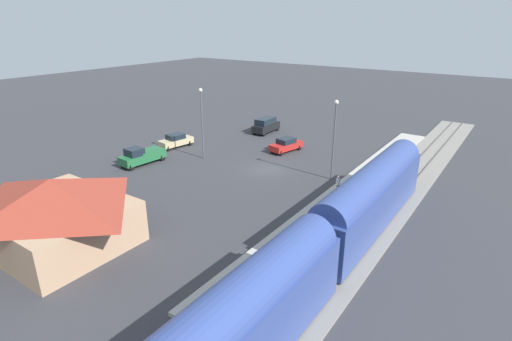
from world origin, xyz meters
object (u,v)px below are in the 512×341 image
suv_black (266,125)px  pickup_green (142,156)px  pedestrian_on_platform (353,183)px  sedan_red (286,145)px  passenger_train (320,245)px  light_pole_near_platform (334,131)px  light_pole_lot_center (202,116)px  sedan_tan (176,140)px  station_building (55,211)px  pedestrian_waiting_far (338,183)px

suv_black → pickup_green: 20.13m
pedestrian_on_platform → sedan_red: size_ratio=0.36×
passenger_train → light_pole_near_platform: 18.42m
light_pole_near_platform → light_pole_lot_center: (15.58, 2.51, 0.03)m
pedestrian_on_platform → light_pole_lot_center: (19.07, -0.30, 3.96)m
pedestrian_on_platform → sedan_tan: pedestrian_on_platform is taller
station_building → suv_black: bearing=-82.5°
suv_black → light_pole_lot_center: bearing=90.8°
station_building → light_pole_lot_center: size_ratio=1.26×
passenger_train → sedan_tan: size_ratio=7.66×
passenger_train → suv_black: size_ratio=7.36×
pedestrian_on_platform → light_pole_near_platform: light_pole_near_platform is taller
passenger_train → station_building: size_ratio=3.42×
passenger_train → sedan_red: 27.35m
pedestrian_on_platform → sedan_tan: 25.15m
passenger_train → pickup_green: size_ratio=6.55×
pickup_green → light_pole_near_platform: (-20.04, -8.16, 4.18)m
station_building → pickup_green: 17.74m
pedestrian_on_platform → pedestrian_waiting_far: 1.44m
passenger_train → suv_black: (22.57, -28.46, -1.71)m
pedestrian_on_platform → light_pole_lot_center: 19.48m
sedan_red → light_pole_lot_center: 11.38m
pedestrian_waiting_far → suv_black: (18.03, -15.08, -0.13)m
pedestrian_waiting_far → sedan_red: pedestrian_waiting_far is taller
light_pole_near_platform → light_pole_lot_center: bearing=9.2°
passenger_train → sedan_red: passenger_train is taller
pedestrian_waiting_far → light_pole_lot_center: bearing=-3.4°
pedestrian_waiting_far → station_building: bearing=55.9°
pedestrian_on_platform → sedan_tan: (25.10, -1.67, -0.40)m
pickup_green → sedan_red: pickup_green is taller
passenger_train → light_pole_lot_center: size_ratio=4.31×
passenger_train → light_pole_lot_center: 26.75m
passenger_train → station_building: (18.00, 6.49, -0.13)m
passenger_train → pedestrian_waiting_far: passenger_train is taller
passenger_train → light_pole_near_platform: light_pole_near_platform is taller
light_pole_near_platform → light_pole_lot_center: 15.79m
pedestrian_on_platform → light_pole_near_platform: (3.48, -2.81, 3.93)m
station_building → light_pole_lot_center: (4.38, -20.93, 2.51)m
pickup_green → pedestrian_on_platform: bearing=-167.2°
pedestrian_waiting_far → sedan_red: (11.00, -9.03, -0.40)m
pedestrian_on_platform → sedan_red: 14.77m
station_building → light_pole_near_platform: (-11.20, -23.45, 2.49)m
light_pole_near_platform → station_building: bearing=64.5°
sedan_tan → pedestrian_on_platform: bearing=176.2°
passenger_train → pedestrian_waiting_far: bearing=-71.3°
station_building → pickup_green: bearing=-60.0°
pickup_green → passenger_train: bearing=161.9°
suv_black → sedan_tan: suv_black is taller
light_pole_lot_center → pedestrian_on_platform: bearing=179.1°
station_building → pickup_green: size_ratio=1.92×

